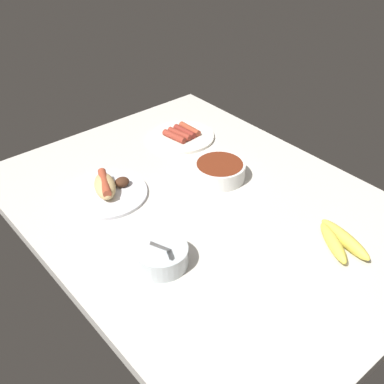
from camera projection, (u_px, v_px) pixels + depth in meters
ground_plane at (205, 209)px, 135.48cm from camera, size 120.00×90.00×3.00cm
bowl_chili at (220, 170)px, 144.06cm from camera, size 15.63×15.63×5.18cm
bowl_coleslaw at (161, 255)px, 114.10cm from camera, size 13.28×13.69×14.57cm
plate_sausages at (182, 136)px, 165.07cm from camera, size 22.24×22.24×3.26cm
banana_bunch at (340, 241)px, 119.78cm from camera, size 17.48×11.94×3.75cm
plate_hotdog_assembled at (106, 190)px, 137.75cm from camera, size 24.21×24.21×5.61cm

